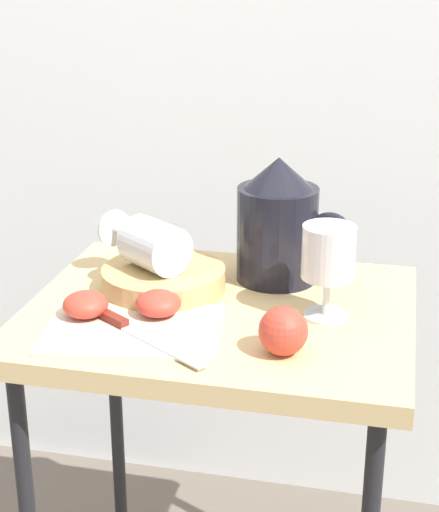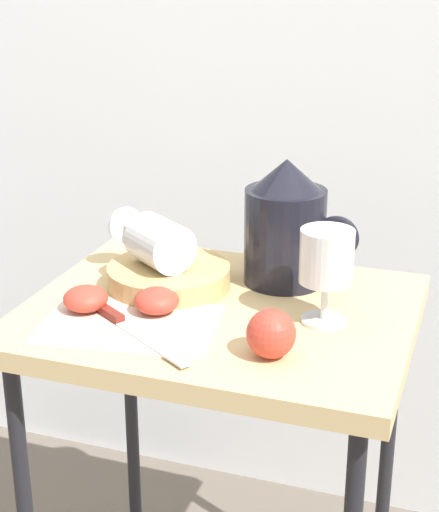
{
  "view_description": "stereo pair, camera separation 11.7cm",
  "coord_description": "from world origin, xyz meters",
  "px_view_note": "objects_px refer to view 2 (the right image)",
  "views": [
    {
      "loc": [
        0.24,
        -1.07,
        1.16
      ],
      "look_at": [
        0.0,
        0.0,
        0.75
      ],
      "focal_mm": 57.84,
      "sensor_mm": 36.0,
      "label": 1
    },
    {
      "loc": [
        0.36,
        -1.04,
        1.16
      ],
      "look_at": [
        0.0,
        0.0,
        0.75
      ],
      "focal_mm": 57.84,
      "sensor_mm": 36.0,
      "label": 2
    }
  ],
  "objects_px": {
    "apple_whole": "(271,334)",
    "knife": "(120,321)",
    "wine_glass_tipped_near": "(158,242)",
    "table": "(220,349)",
    "pitcher": "(286,233)",
    "basket_tray": "(169,277)",
    "wine_glass_upright": "(326,263)",
    "apple_half_left": "(86,299)",
    "apple_half_right": "(157,301)"
  },
  "relations": [
    {
      "from": "wine_glass_upright",
      "to": "apple_half_left",
      "type": "distance_m",
      "value": 0.35
    },
    {
      "from": "wine_glass_upright",
      "to": "apple_half_left",
      "type": "relative_size",
      "value": 2.12
    },
    {
      "from": "apple_whole",
      "to": "knife",
      "type": "distance_m",
      "value": 0.22
    },
    {
      "from": "apple_half_right",
      "to": "apple_whole",
      "type": "distance_m",
      "value": 0.2
    },
    {
      "from": "wine_glass_upright",
      "to": "apple_half_left",
      "type": "height_order",
      "value": "wine_glass_upright"
    },
    {
      "from": "apple_half_left",
      "to": "basket_tray",
      "type": "bearing_deg",
      "value": 58.15
    },
    {
      "from": "knife",
      "to": "wine_glass_tipped_near",
      "type": "bearing_deg",
      "value": 91.49
    },
    {
      "from": "table",
      "to": "apple_half_right",
      "type": "bearing_deg",
      "value": -144.88
    },
    {
      "from": "apple_half_left",
      "to": "table",
      "type": "bearing_deg",
      "value": 24.46
    },
    {
      "from": "pitcher",
      "to": "apple_half_right",
      "type": "bearing_deg",
      "value": -127.9
    },
    {
      "from": "wine_glass_upright",
      "to": "apple_half_left",
      "type": "bearing_deg",
      "value": -166.98
    },
    {
      "from": "basket_tray",
      "to": "apple_whole",
      "type": "xyz_separation_m",
      "value": [
        0.21,
        -0.17,
        0.01
      ]
    },
    {
      "from": "table",
      "to": "pitcher",
      "type": "xyz_separation_m",
      "value": [
        0.06,
        0.13,
        0.15
      ]
    },
    {
      "from": "apple_half_left",
      "to": "wine_glass_tipped_near",
      "type": "bearing_deg",
      "value": 62.5
    },
    {
      "from": "apple_half_left",
      "to": "apple_whole",
      "type": "bearing_deg",
      "value": -8.72
    },
    {
      "from": "table",
      "to": "wine_glass_upright",
      "type": "bearing_deg",
      "value": -1.31
    },
    {
      "from": "table",
      "to": "apple_half_right",
      "type": "height_order",
      "value": "apple_half_right"
    },
    {
      "from": "apple_half_left",
      "to": "apple_whole",
      "type": "distance_m",
      "value": 0.29
    },
    {
      "from": "wine_glass_upright",
      "to": "knife",
      "type": "xyz_separation_m",
      "value": [
        -0.26,
        -0.1,
        -0.08
      ]
    },
    {
      "from": "table",
      "to": "basket_tray",
      "type": "height_order",
      "value": "basket_tray"
    },
    {
      "from": "knife",
      "to": "wine_glass_upright",
      "type": "bearing_deg",
      "value": 21.45
    },
    {
      "from": "basket_tray",
      "to": "knife",
      "type": "xyz_separation_m",
      "value": [
        -0.01,
        -0.15,
        -0.01
      ]
    },
    {
      "from": "wine_glass_upright",
      "to": "wine_glass_tipped_near",
      "type": "relative_size",
      "value": 0.83
    },
    {
      "from": "apple_half_left",
      "to": "apple_whole",
      "type": "xyz_separation_m",
      "value": [
        0.29,
        -0.04,
        0.01
      ]
    },
    {
      "from": "apple_whole",
      "to": "wine_glass_tipped_near",
      "type": "bearing_deg",
      "value": 143.56
    },
    {
      "from": "table",
      "to": "apple_whole",
      "type": "xyz_separation_m",
      "value": [
        0.11,
        -0.12,
        0.1
      ]
    },
    {
      "from": "table",
      "to": "apple_half_left",
      "type": "bearing_deg",
      "value": -155.54
    },
    {
      "from": "wine_glass_upright",
      "to": "knife",
      "type": "bearing_deg",
      "value": -158.55
    },
    {
      "from": "apple_whole",
      "to": "apple_half_left",
      "type": "bearing_deg",
      "value": 171.28
    },
    {
      "from": "apple_whole",
      "to": "knife",
      "type": "xyz_separation_m",
      "value": [
        -0.22,
        0.02,
        -0.02
      ]
    },
    {
      "from": "table",
      "to": "wine_glass_tipped_near",
      "type": "bearing_deg",
      "value": 159.69
    },
    {
      "from": "wine_glass_upright",
      "to": "apple_half_right",
      "type": "height_order",
      "value": "wine_glass_upright"
    },
    {
      "from": "wine_glass_upright",
      "to": "knife",
      "type": "height_order",
      "value": "wine_glass_upright"
    },
    {
      "from": "apple_whole",
      "to": "knife",
      "type": "height_order",
      "value": "apple_whole"
    },
    {
      "from": "basket_tray",
      "to": "wine_glass_upright",
      "type": "relative_size",
      "value": 1.39
    },
    {
      "from": "apple_half_left",
      "to": "apple_half_right",
      "type": "relative_size",
      "value": 1.0
    },
    {
      "from": "basket_tray",
      "to": "apple_half_left",
      "type": "relative_size",
      "value": 2.93
    },
    {
      "from": "wine_glass_upright",
      "to": "apple_whole",
      "type": "bearing_deg",
      "value": -109.48
    },
    {
      "from": "table",
      "to": "wine_glass_upright",
      "type": "relative_size",
      "value": 4.87
    },
    {
      "from": "apple_half_right",
      "to": "knife",
      "type": "height_order",
      "value": "apple_half_right"
    },
    {
      "from": "wine_glass_upright",
      "to": "wine_glass_tipped_near",
      "type": "bearing_deg",
      "value": 170.4
    },
    {
      "from": "basket_tray",
      "to": "apple_whole",
      "type": "distance_m",
      "value": 0.27
    },
    {
      "from": "pitcher",
      "to": "apple_whole",
      "type": "height_order",
      "value": "pitcher"
    },
    {
      "from": "wine_glass_tipped_near",
      "to": "apple_half_left",
      "type": "distance_m",
      "value": 0.15
    },
    {
      "from": "pitcher",
      "to": "apple_whole",
      "type": "bearing_deg",
      "value": -79.24
    },
    {
      "from": "apple_half_right",
      "to": "apple_whole",
      "type": "xyz_separation_m",
      "value": [
        0.19,
        -0.07,
        0.01
      ]
    },
    {
      "from": "basket_tray",
      "to": "knife",
      "type": "bearing_deg",
      "value": -93.97
    },
    {
      "from": "basket_tray",
      "to": "wine_glass_upright",
      "type": "height_order",
      "value": "wine_glass_upright"
    },
    {
      "from": "apple_half_left",
      "to": "knife",
      "type": "relative_size",
      "value": 0.31
    },
    {
      "from": "wine_glass_tipped_near",
      "to": "wine_glass_upright",
      "type": "bearing_deg",
      "value": -9.6
    }
  ]
}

